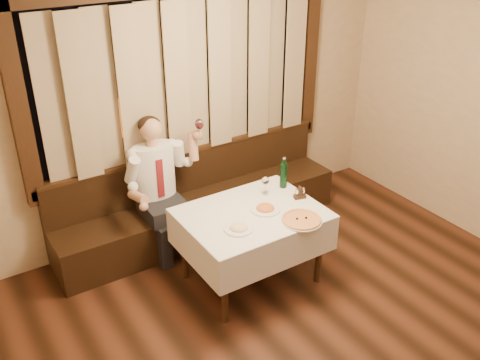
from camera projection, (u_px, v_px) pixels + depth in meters
room at (307, 169)px, 3.98m from camera, size 5.01×6.01×2.81m
banquette at (199, 206)px, 5.84m from camera, size 3.20×0.61×0.94m
dining_table at (252, 222)px, 4.91m from camera, size 1.27×0.97×0.76m
pizza at (301, 220)px, 4.72m from camera, size 0.37×0.37×0.04m
pasta_red at (265, 206)px, 4.88m from camera, size 0.27×0.27×0.09m
pasta_cream at (239, 226)px, 4.60m from camera, size 0.26×0.26×0.09m
green_bottle at (283, 175)px, 5.23m from camera, size 0.07×0.07×0.32m
table_wine_glass at (265, 182)px, 5.10m from camera, size 0.07×0.07×0.19m
cruet_caddy at (300, 194)px, 5.08m from camera, size 0.12×0.08×0.12m
seated_man at (159, 178)px, 5.29m from camera, size 0.81×0.60×1.45m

